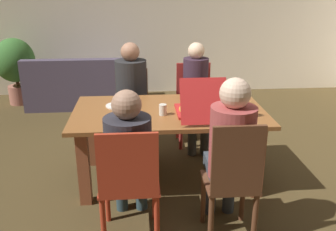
{
  "coord_description": "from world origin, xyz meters",
  "views": [
    {
      "loc": [
        -0.27,
        -3.27,
        1.87
      ],
      "look_at": [
        0.0,
        0.1,
        0.64
      ],
      "focal_mm": 39.24,
      "sensor_mm": 36.0,
      "label": 1
    }
  ],
  "objects_px": {
    "drinking_glass_2": "(202,93)",
    "chair_1": "(233,180)",
    "couch": "(85,88)",
    "potted_plant": "(15,64)",
    "chair_3": "(129,182)",
    "dining_table": "(169,122)",
    "chair_2": "(194,101)",
    "pizza_box_0": "(199,109)",
    "drinking_glass_3": "(163,110)",
    "drinking_glass_1": "(217,97)",
    "person_3": "(129,150)",
    "plate_0": "(117,105)",
    "chair_0": "(132,104)",
    "drinking_glass_0": "(252,111)",
    "person_0": "(131,88)",
    "person_2": "(196,89)",
    "plate_1": "(241,106)",
    "person_1": "(230,145)"
  },
  "relations": [
    {
      "from": "pizza_box_0",
      "to": "person_1",
      "type": "bearing_deg",
      "value": -80.59
    },
    {
      "from": "chair_1",
      "to": "drinking_glass_2",
      "type": "relative_size",
      "value": 8.63
    },
    {
      "from": "drinking_glass_2",
      "to": "chair_1",
      "type": "bearing_deg",
      "value": -89.62
    },
    {
      "from": "drinking_glass_3",
      "to": "person_3",
      "type": "bearing_deg",
      "value": -114.85
    },
    {
      "from": "chair_0",
      "to": "drinking_glass_0",
      "type": "height_order",
      "value": "chair_0"
    },
    {
      "from": "drinking_glass_2",
      "to": "potted_plant",
      "type": "relative_size",
      "value": 0.11
    },
    {
      "from": "drinking_glass_1",
      "to": "plate_1",
      "type": "bearing_deg",
      "value": -35.23
    },
    {
      "from": "person_1",
      "to": "person_2",
      "type": "distance_m",
      "value": 1.63
    },
    {
      "from": "couch",
      "to": "potted_plant",
      "type": "distance_m",
      "value": 1.15
    },
    {
      "from": "drinking_glass_0",
      "to": "drinking_glass_2",
      "type": "bearing_deg",
      "value": 120.83
    },
    {
      "from": "chair_1",
      "to": "plate_0",
      "type": "relative_size",
      "value": 4.45
    },
    {
      "from": "pizza_box_0",
      "to": "drinking_glass_1",
      "type": "xyz_separation_m",
      "value": [
        0.23,
        0.33,
        0.01
      ]
    },
    {
      "from": "drinking_glass_1",
      "to": "drinking_glass_0",
      "type": "bearing_deg",
      "value": -61.55
    },
    {
      "from": "dining_table",
      "to": "person_0",
      "type": "height_order",
      "value": "person_0"
    },
    {
      "from": "plate_1",
      "to": "drinking_glass_0",
      "type": "relative_size",
      "value": 2.25
    },
    {
      "from": "plate_0",
      "to": "drinking_glass_2",
      "type": "xyz_separation_m",
      "value": [
        0.87,
        0.21,
        0.05
      ]
    },
    {
      "from": "dining_table",
      "to": "person_0",
      "type": "distance_m",
      "value": 0.87
    },
    {
      "from": "chair_3",
      "to": "potted_plant",
      "type": "height_order",
      "value": "potted_plant"
    },
    {
      "from": "drinking_glass_1",
      "to": "potted_plant",
      "type": "bearing_deg",
      "value": 138.1
    },
    {
      "from": "chair_1",
      "to": "drinking_glass_3",
      "type": "distance_m",
      "value": 0.99
    },
    {
      "from": "dining_table",
      "to": "drinking_glass_1",
      "type": "distance_m",
      "value": 0.56
    },
    {
      "from": "person_1",
      "to": "pizza_box_0",
      "type": "height_order",
      "value": "person_1"
    },
    {
      "from": "chair_0",
      "to": "drinking_glass_0",
      "type": "distance_m",
      "value": 1.62
    },
    {
      "from": "dining_table",
      "to": "chair_2",
      "type": "distance_m",
      "value": 1.01
    },
    {
      "from": "person_2",
      "to": "drinking_glass_2",
      "type": "relative_size",
      "value": 10.83
    },
    {
      "from": "chair_1",
      "to": "couch",
      "type": "distance_m",
      "value": 3.8
    },
    {
      "from": "drinking_glass_1",
      "to": "couch",
      "type": "bearing_deg",
      "value": 125.69
    },
    {
      "from": "pizza_box_0",
      "to": "drinking_glass_2",
      "type": "height_order",
      "value": "pizza_box_0"
    },
    {
      "from": "chair_2",
      "to": "plate_0",
      "type": "xyz_separation_m",
      "value": [
        -0.88,
        -0.78,
        0.22
      ]
    },
    {
      "from": "drinking_glass_3",
      "to": "potted_plant",
      "type": "bearing_deg",
      "value": 127.96
    },
    {
      "from": "drinking_glass_3",
      "to": "couch",
      "type": "xyz_separation_m",
      "value": [
        -1.08,
        2.62,
        -0.51
      ]
    },
    {
      "from": "chair_1",
      "to": "person_2",
      "type": "relative_size",
      "value": 0.8
    },
    {
      "from": "couch",
      "to": "drinking_glass_3",
      "type": "bearing_deg",
      "value": -67.52
    },
    {
      "from": "person_0",
      "to": "plate_1",
      "type": "relative_size",
      "value": 5.17
    },
    {
      "from": "chair_1",
      "to": "pizza_box_0",
      "type": "bearing_deg",
      "value": 97.95
    },
    {
      "from": "person_3",
      "to": "plate_0",
      "type": "relative_size",
      "value": 5.34
    },
    {
      "from": "person_2",
      "to": "plate_1",
      "type": "bearing_deg",
      "value": -66.02
    },
    {
      "from": "pizza_box_0",
      "to": "plate_1",
      "type": "bearing_deg",
      "value": 21.6
    },
    {
      "from": "chair_0",
      "to": "drinking_glass_3",
      "type": "height_order",
      "value": "chair_0"
    },
    {
      "from": "chair_1",
      "to": "pizza_box_0",
      "type": "relative_size",
      "value": 1.67
    },
    {
      "from": "plate_0",
      "to": "drinking_glass_3",
      "type": "distance_m",
      "value": 0.52
    },
    {
      "from": "couch",
      "to": "pizza_box_0",
      "type": "bearing_deg",
      "value": -61.66
    },
    {
      "from": "potted_plant",
      "to": "plate_1",
      "type": "bearing_deg",
      "value": -41.46
    },
    {
      "from": "drinking_glass_3",
      "to": "couch",
      "type": "relative_size",
      "value": 0.06
    },
    {
      "from": "person_1",
      "to": "chair_2",
      "type": "relative_size",
      "value": 1.31
    },
    {
      "from": "chair_0",
      "to": "plate_1",
      "type": "height_order",
      "value": "chair_0"
    },
    {
      "from": "person_1",
      "to": "drinking_glass_1",
      "type": "height_order",
      "value": "person_1"
    },
    {
      "from": "chair_0",
      "to": "person_3",
      "type": "bearing_deg",
      "value": -90.0
    },
    {
      "from": "chair_3",
      "to": "drinking_glass_3",
      "type": "distance_m",
      "value": 0.9
    },
    {
      "from": "chair_3",
      "to": "potted_plant",
      "type": "relative_size",
      "value": 0.89
    }
  ]
}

